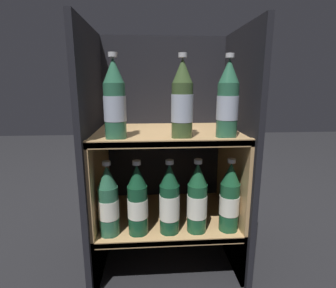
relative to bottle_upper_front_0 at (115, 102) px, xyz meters
name	(u,v)px	position (x,y,z in m)	size (l,w,h in m)	color
fridge_back_wall	(164,141)	(0.17, 0.33, -0.20)	(0.57, 0.02, 0.91)	black
fridge_side_left	(94,154)	(-0.10, 0.13, -0.20)	(0.02, 0.43, 0.91)	black
fridge_side_right	(237,151)	(0.45, 0.13, -0.20)	(0.02, 0.43, 0.91)	black
shelf_lower	(167,223)	(0.17, 0.12, -0.50)	(0.53, 0.39, 0.20)	tan
shelf_upper	(167,171)	(0.17, 0.12, -0.28)	(0.53, 0.39, 0.55)	tan
bottle_upper_front_0	(115,102)	(0.00, 0.00, 0.00)	(0.07, 0.07, 0.27)	#285B42
bottle_upper_front_1	(182,102)	(0.21, 0.00, 0.00)	(0.07, 0.07, 0.27)	#384C28
bottle_upper_front_2	(228,101)	(0.36, 0.00, 0.00)	(0.07, 0.07, 0.27)	#285B42
bottle_lower_front_0	(108,203)	(-0.04, 0.00, -0.34)	(0.07, 0.07, 0.27)	#285B42
bottle_lower_front_1	(138,202)	(0.06, 0.00, -0.34)	(0.07, 0.07, 0.27)	#144228
bottle_lower_front_2	(169,201)	(0.17, 0.00, -0.34)	(0.07, 0.07, 0.27)	#144228
bottle_lower_front_3	(197,200)	(0.27, 0.00, -0.34)	(0.07, 0.07, 0.27)	#194C2D
bottle_lower_front_4	(230,199)	(0.39, 0.00, -0.34)	(0.07, 0.07, 0.27)	#194C2D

